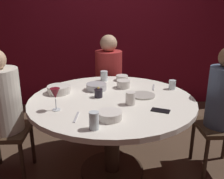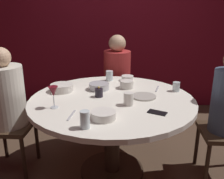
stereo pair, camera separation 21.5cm
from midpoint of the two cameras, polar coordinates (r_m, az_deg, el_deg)
name	(u,v)px [view 1 (the left image)]	position (r m, az deg, el deg)	size (l,w,h in m)	color
ground_plane	(112,171)	(2.54, -2.55, -18.09)	(8.00, 8.00, 0.00)	#4C3828
back_wall	(107,21)	(3.88, -2.82, 15.32)	(6.00, 0.10, 2.60)	maroon
dining_table	(112,113)	(2.23, -2.77, -5.43)	(1.43, 1.43, 0.75)	silver
seated_diner_left	(2,102)	(2.39, -26.24, -2.65)	(0.40, 0.40, 1.18)	#3F2D1E
seated_diner_back	(109,72)	(3.13, -2.73, 4.05)	(0.40, 0.40, 1.19)	#3F2D1E
seated_diner_right	(224,99)	(2.39, 21.75, -1.97)	(0.40, 0.40, 1.19)	#3F2D1E
candle_holder	(98,93)	(2.20, -5.90, -0.87)	(0.07, 0.07, 0.10)	black
wine_glass	(55,94)	(1.96, -15.89, -1.13)	(0.08, 0.08, 0.18)	silver
dinner_plate	(143,95)	(2.23, 4.32, -1.37)	(0.22, 0.22, 0.01)	#B2ADA3
cell_phone	(160,110)	(1.93, 7.86, -4.82)	(0.07, 0.14, 0.01)	black
bowl_serving_large	(96,87)	(2.40, -6.15, 0.58)	(0.19, 0.19, 0.06)	#B7B7BC
bowl_salad_center	(59,89)	(2.37, -14.54, -0.03)	(0.21, 0.21, 0.07)	silver
bowl_small_white	(122,78)	(2.69, 0.02, 2.63)	(0.13, 0.13, 0.06)	silver
bowl_sauce_side	(110,115)	(1.78, -4.05, -5.95)	(0.18, 0.18, 0.06)	silver
bowl_rice_portion	(123,84)	(2.44, 0.11, 1.21)	(0.13, 0.13, 0.07)	silver
cup_near_candle	(172,85)	(2.45, 11.12, 1.05)	(0.07, 0.07, 0.09)	silver
cup_by_left_diner	(94,121)	(1.64, -7.92, -7.11)	(0.07, 0.07, 0.12)	silver
cup_by_right_diner	(104,76)	(2.68, -4.12, 3.07)	(0.08, 0.08, 0.11)	silver
cup_center_front	(130,98)	(2.03, 1.19, -2.06)	(0.08, 0.08, 0.10)	silver
fork_near_plate	(153,87)	(2.47, 6.97, 0.46)	(0.02, 0.18, 0.01)	#B7B7BC
knife_near_plate	(76,117)	(1.85, -11.47, -6.22)	(0.02, 0.18, 0.01)	#B7B7BC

